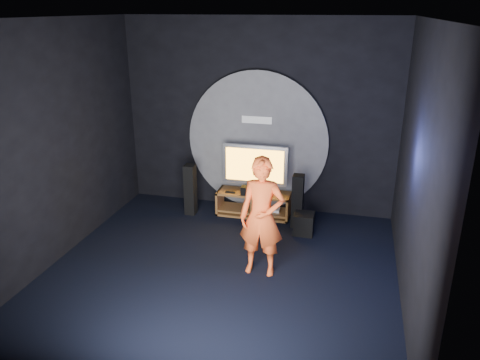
% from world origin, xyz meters
% --- Properties ---
extents(floor, '(5.00, 5.00, 0.00)m').
position_xyz_m(floor, '(0.00, 0.00, 0.00)').
color(floor, black).
rests_on(floor, ground).
extents(back_wall, '(5.00, 0.04, 3.50)m').
position_xyz_m(back_wall, '(0.00, 2.50, 1.75)').
color(back_wall, black).
rests_on(back_wall, ground).
extents(front_wall, '(5.00, 0.04, 3.50)m').
position_xyz_m(front_wall, '(0.00, -2.50, 1.75)').
color(front_wall, black).
rests_on(front_wall, ground).
extents(left_wall, '(0.04, 5.00, 3.50)m').
position_xyz_m(left_wall, '(-2.50, 0.00, 1.75)').
color(left_wall, black).
rests_on(left_wall, ground).
extents(right_wall, '(0.04, 5.00, 3.50)m').
position_xyz_m(right_wall, '(2.50, 0.00, 1.75)').
color(right_wall, black).
rests_on(right_wall, ground).
extents(ceiling, '(5.00, 5.00, 0.01)m').
position_xyz_m(ceiling, '(0.00, 0.00, 3.50)').
color(ceiling, black).
rests_on(ceiling, back_wall).
extents(wall_disc_panel, '(2.60, 0.11, 2.60)m').
position_xyz_m(wall_disc_panel, '(0.00, 2.44, 1.30)').
color(wall_disc_panel, '#515156').
rests_on(wall_disc_panel, ground).
extents(media_console, '(1.34, 0.45, 0.45)m').
position_xyz_m(media_console, '(0.04, 2.05, 0.20)').
color(media_console, brown).
rests_on(media_console, ground).
extents(tv, '(1.19, 0.22, 0.87)m').
position_xyz_m(tv, '(0.03, 2.12, 0.93)').
color(tv, '#BABBC2').
rests_on(tv, media_console).
extents(center_speaker, '(0.40, 0.15, 0.15)m').
position_xyz_m(center_speaker, '(0.03, 1.92, 0.53)').
color(center_speaker, black).
rests_on(center_speaker, media_console).
extents(remote, '(0.18, 0.05, 0.02)m').
position_xyz_m(remote, '(-0.38, 1.93, 0.46)').
color(remote, black).
rests_on(remote, media_console).
extents(tower_speaker_left, '(0.19, 0.21, 0.95)m').
position_xyz_m(tower_speaker_left, '(-1.11, 1.84, 0.48)').
color(tower_speaker_left, black).
rests_on(tower_speaker_left, ground).
extents(tower_speaker_right, '(0.19, 0.21, 0.95)m').
position_xyz_m(tower_speaker_right, '(0.87, 1.78, 0.48)').
color(tower_speaker_right, black).
rests_on(tower_speaker_right, ground).
extents(subwoofer, '(0.33, 0.33, 0.36)m').
position_xyz_m(subwoofer, '(1.02, 1.53, 0.18)').
color(subwoofer, black).
rests_on(subwoofer, ground).
extents(player, '(0.63, 0.42, 1.74)m').
position_xyz_m(player, '(0.57, 0.15, 0.87)').
color(player, '#F15520').
rests_on(player, ground).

